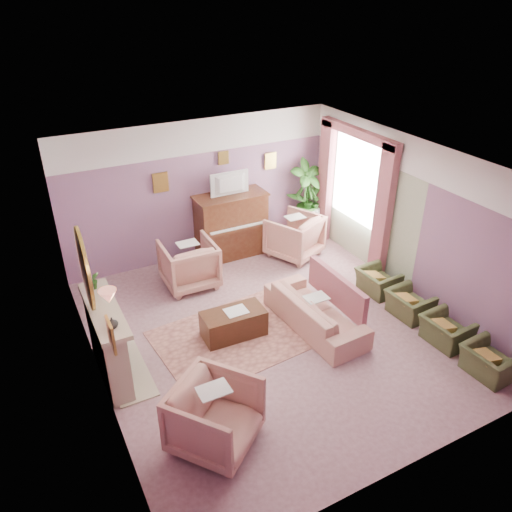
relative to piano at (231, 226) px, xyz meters
name	(u,v)px	position (x,y,z in m)	size (l,w,h in m)	color
floor	(274,330)	(-0.50, -2.68, -0.65)	(5.50, 6.00, 0.01)	gray
ceiling	(277,167)	(-0.50, -2.68, 2.15)	(5.50, 6.00, 0.01)	white
wall_back	(201,190)	(-0.50, 0.32, 0.75)	(5.50, 0.02, 2.80)	slate
wall_front	(418,380)	(-0.50, -5.68, 0.75)	(5.50, 0.02, 2.80)	slate
wall_left	(89,304)	(-3.25, -2.68, 0.75)	(0.02, 6.00, 2.80)	slate
wall_right	(414,220)	(2.25, -2.68, 0.75)	(0.02, 6.00, 2.80)	slate
picture_rail_band	(198,137)	(-0.50, 0.31, 1.82)	(5.50, 0.01, 0.65)	white
stripe_panel	(364,211)	(2.23, -1.38, 0.42)	(0.01, 3.00, 2.15)	#9CAA8A
fireplace_surround	(108,344)	(-3.09, -2.48, -0.10)	(0.30, 1.40, 1.10)	tan
fireplace_inset	(116,350)	(-2.99, -2.48, -0.25)	(0.18, 0.72, 0.68)	black
fire_ember	(121,359)	(-2.95, -2.48, -0.43)	(0.06, 0.54, 0.10)	#FF4818
mantel_shelf	(104,310)	(-3.06, -2.48, 0.47)	(0.40, 1.55, 0.07)	tan
hearth	(126,368)	(-2.89, -2.48, -0.64)	(0.55, 1.50, 0.02)	tan
mirror_frame	(85,269)	(-3.20, -2.48, 1.15)	(0.04, 0.72, 1.20)	#AD8F3A
mirror_glass	(87,269)	(-3.17, -2.48, 1.15)	(0.01, 0.60, 1.06)	silver
sconce_shade	(108,296)	(-3.12, -3.53, 1.33)	(0.20, 0.20, 0.16)	#E77C65
piano	(231,226)	(0.00, 0.00, 0.00)	(1.40, 0.60, 1.30)	#462414
piano_keyshelf	(239,230)	(0.00, -0.35, 0.07)	(1.30, 0.12, 0.06)	#462414
piano_keys	(239,228)	(0.00, -0.35, 0.11)	(1.20, 0.08, 0.02)	silver
piano_top	(230,196)	(0.00, 0.00, 0.66)	(1.45, 0.65, 0.04)	#462414
television	(231,183)	(0.00, -0.05, 0.95)	(0.80, 0.12, 0.48)	black
print_back_left	(161,182)	(-1.30, 0.28, 1.07)	(0.30, 0.03, 0.38)	#AD8F3A
print_back_right	(270,161)	(1.05, 0.28, 1.13)	(0.26, 0.03, 0.34)	#AD8F3A
print_back_mid	(223,158)	(0.00, 0.28, 1.35)	(0.22, 0.03, 0.26)	#AD8F3A
print_left_wall	(111,335)	(-3.21, -3.88, 1.07)	(0.03, 0.28, 0.36)	#AD8F3A
window_blind	(358,177)	(2.20, -1.13, 1.05)	(0.03, 1.40, 1.80)	silver
curtain_left	(383,214)	(2.12, -2.05, 0.65)	(0.16, 0.34, 2.60)	#8B4851
curtain_right	(326,182)	(2.12, -0.21, 0.65)	(0.16, 0.34, 2.60)	#8B4851
pelmet	(359,133)	(2.12, -1.13, 1.91)	(0.16, 2.20, 0.16)	#8B4851
mantel_plant	(94,280)	(-3.05, -1.93, 0.64)	(0.16, 0.16, 0.28)	#1F4A16
mantel_vase	(112,323)	(-3.05, -2.98, 0.58)	(0.16, 0.16, 0.16)	white
area_rug	(237,336)	(-1.11, -2.54, -0.64)	(2.50, 1.80, 0.01)	#996054
coffee_table	(234,324)	(-1.13, -2.48, -0.43)	(1.00, 0.50, 0.45)	#3A1F12
table_paper	(236,311)	(-1.08, -2.48, -0.20)	(0.35, 0.28, 0.01)	silver
sofa	(316,306)	(0.15, -2.89, -0.25)	(0.66, 1.98, 0.80)	tan
sofa_throw	(337,290)	(0.55, -2.89, -0.05)	(0.10, 1.50, 0.55)	#8B4851
floral_armchair_left	(189,262)	(-1.20, -0.71, -0.16)	(0.94, 0.94, 0.98)	tan
floral_armchair_right	(294,234)	(1.12, -0.64, -0.16)	(0.94, 0.94, 0.98)	tan
floral_armchair_front	(215,414)	(-2.24, -4.32, -0.16)	(0.94, 0.94, 0.98)	tan
olive_chair_a	(490,358)	(1.74, -5.01, -0.35)	(0.49, 0.70, 0.60)	#414928
olive_chair_b	(447,327)	(1.74, -4.19, -0.35)	(0.49, 0.70, 0.60)	#414928
olive_chair_c	(410,301)	(1.74, -3.37, -0.35)	(0.49, 0.70, 0.60)	#414928
olive_chair_d	(378,278)	(1.74, -2.55, -0.35)	(0.49, 0.70, 0.60)	#414928
side_table	(307,222)	(1.83, -0.04, -0.30)	(0.52, 0.52, 0.70)	silver
side_plant_big	(309,200)	(1.83, -0.04, 0.22)	(0.30, 0.30, 0.34)	#1F4A16
side_plant_small	(316,202)	(1.95, -0.14, 0.19)	(0.16, 0.16, 0.28)	#1F4A16
palm_pot	(304,230)	(1.77, -0.03, -0.48)	(0.34, 0.34, 0.34)	#98553F
palm_plant	(306,193)	(1.77, -0.03, 0.41)	(0.76, 0.76, 1.44)	#1F4A16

